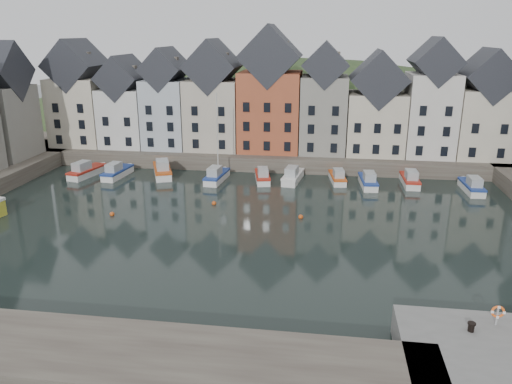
% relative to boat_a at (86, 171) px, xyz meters
% --- Properties ---
extents(ground, '(260.00, 260.00, 0.00)m').
position_rel_boat_a_xyz_m(ground, '(23.72, -16.89, -0.71)').
color(ground, black).
rests_on(ground, ground).
extents(far_quay, '(90.00, 16.00, 2.00)m').
position_rel_boat_a_xyz_m(far_quay, '(23.72, 13.11, 0.29)').
color(far_quay, '#433A33').
rests_on(far_quay, ground).
extents(hillside, '(153.60, 70.40, 64.00)m').
position_rel_boat_a_xyz_m(hillside, '(23.74, 39.11, -18.68)').
color(hillside, '#22371B').
rests_on(hillside, ground).
extents(far_terrace, '(72.37, 8.16, 17.78)m').
position_rel_boat_a_xyz_m(far_terrace, '(26.93, 11.11, 8.16)').
color(far_terrace, beige).
rests_on(far_terrace, far_quay).
extents(mooring_buoys, '(20.50, 5.50, 0.50)m').
position_rel_boat_a_xyz_m(mooring_buoys, '(19.72, -11.56, -0.56)').
color(mooring_buoys, '#C04B16').
rests_on(mooring_buoys, ground).
extents(boat_a, '(3.14, 6.51, 2.40)m').
position_rel_boat_a_xyz_m(boat_a, '(0.00, 0.00, 0.00)').
color(boat_a, silver).
rests_on(boat_a, ground).
extents(boat_b, '(2.44, 6.19, 2.32)m').
position_rel_boat_a_xyz_m(boat_b, '(4.32, 0.24, -0.02)').
color(boat_b, silver).
rests_on(boat_b, ground).
extents(boat_c, '(4.54, 7.17, 2.64)m').
position_rel_boat_a_xyz_m(boat_c, '(10.21, 1.66, 0.07)').
color(boat_c, silver).
rests_on(boat_c, ground).
extents(boat_d, '(2.45, 6.19, 11.55)m').
position_rel_boat_a_xyz_m(boat_d, '(18.02, 0.18, 0.04)').
color(boat_d, silver).
rests_on(boat_d, ground).
extents(boat_e, '(2.80, 5.84, 2.15)m').
position_rel_boat_a_xyz_m(boat_e, '(23.99, 1.06, -0.07)').
color(boat_e, silver).
rests_on(boat_e, ground).
extents(boat_f, '(2.71, 6.32, 2.35)m').
position_rel_boat_a_xyz_m(boat_f, '(27.90, 1.49, -0.02)').
color(boat_f, silver).
rests_on(boat_f, ground).
extents(boat_g, '(2.38, 5.55, 2.06)m').
position_rel_boat_a_xyz_m(boat_g, '(33.71, 2.06, -0.10)').
color(boat_g, silver).
rests_on(boat_g, ground).
extents(boat_h, '(2.24, 6.00, 2.26)m').
position_rel_boat_a_xyz_m(boat_h, '(37.51, 0.70, -0.04)').
color(boat_h, silver).
rests_on(boat_h, ground).
extents(boat_i, '(1.95, 5.98, 2.29)m').
position_rel_boat_a_xyz_m(boat_i, '(42.84, 2.14, -0.03)').
color(boat_i, silver).
rests_on(boat_i, ground).
extents(boat_j, '(2.02, 5.94, 2.26)m').
position_rel_boat_a_xyz_m(boat_j, '(49.90, 0.15, -0.04)').
color(boat_j, silver).
rests_on(boat_j, ground).
extents(mooring_bollard, '(0.48, 0.48, 0.56)m').
position_rel_boat_a_xyz_m(mooring_bollard, '(40.86, -34.33, 1.59)').
color(mooring_bollard, black).
rests_on(mooring_bollard, near_quay).
extents(life_ring_post, '(0.80, 0.17, 1.30)m').
position_rel_boat_a_xyz_m(life_ring_post, '(42.51, -33.44, 2.15)').
color(life_ring_post, gray).
rests_on(life_ring_post, near_quay).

